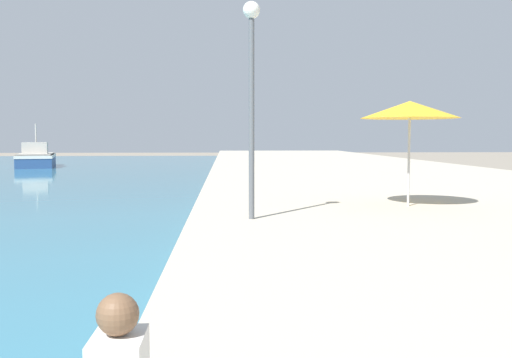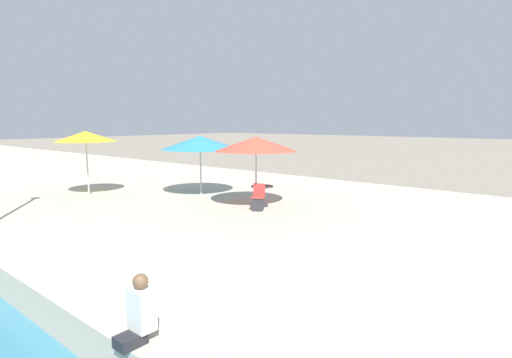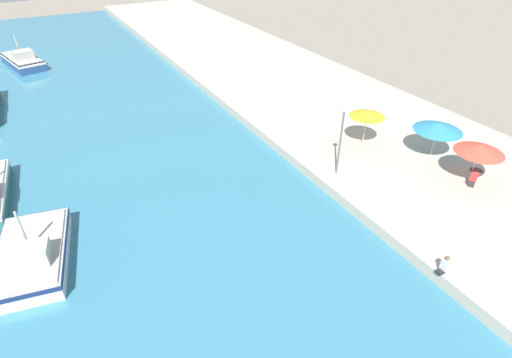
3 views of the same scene
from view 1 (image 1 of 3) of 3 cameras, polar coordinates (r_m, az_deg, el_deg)
The scene contains 4 objects.
quay_promenade at distance 32.98m, azimuth 9.55°, elevation 0.45°, with size 16.00×90.00×0.72m.
fishing_boat_distant at distance 50.92m, azimuth -21.11°, elevation 1.95°, with size 4.47×7.76×3.59m.
cafe_umbrella_striped at distance 14.88m, azimuth 15.13°, elevation 6.70°, with size 2.45×2.45×2.65m.
lamppost at distance 12.14m, azimuth -0.45°, elevation 10.60°, with size 0.36×0.36×4.56m.
Camera 1 is at (0.83, 4.88, 2.45)m, focal length 40.00 mm.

